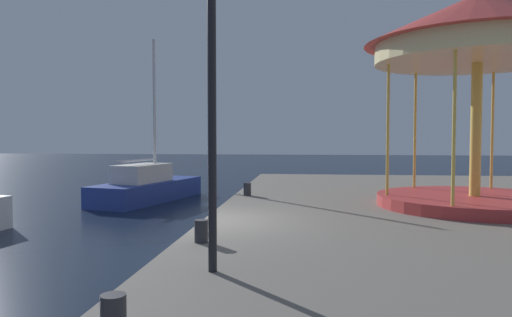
{
  "coord_description": "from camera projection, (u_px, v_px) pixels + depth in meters",
  "views": [
    {
      "loc": [
        2.35,
        -10.4,
        2.67
      ],
      "look_at": [
        0.67,
        4.93,
        1.96
      ],
      "focal_mm": 33.36,
      "sensor_mm": 36.0,
      "label": 1
    }
  ],
  "objects": [
    {
      "name": "ground_plane",
      "position": [
        203.0,
        255.0,
        10.7
      ],
      "size": [
        120.0,
        120.0,
        0.0
      ],
      "primitive_type": "plane",
      "color": "black"
    },
    {
      "name": "sailboat_blue",
      "position": [
        147.0,
        187.0,
        19.67
      ],
      "size": [
        3.29,
        6.11,
        6.76
      ],
      "color": "navy",
      "rests_on": "ground"
    },
    {
      "name": "carousel",
      "position": [
        478.0,
        48.0,
        12.45
      ],
      "size": [
        5.85,
        5.85,
        5.62
      ],
      "color": "#B23333",
      "rests_on": "quay_dock"
    },
    {
      "name": "lamp_post_mid_promenade",
      "position": [
        212.0,
        60.0,
        6.46
      ],
      "size": [
        0.36,
        0.36,
        4.25
      ],
      "color": "black",
      "rests_on": "quay_dock"
    },
    {
      "name": "bollard_north",
      "position": [
        113.0,
        316.0,
        4.43
      ],
      "size": [
        0.24,
        0.24,
        0.4
      ],
      "primitive_type": "cylinder",
      "color": "#2D2D33",
      "rests_on": "quay_dock"
    },
    {
      "name": "bollard_south",
      "position": [
        247.0,
        189.0,
        15.1
      ],
      "size": [
        0.24,
        0.24,
        0.4
      ],
      "primitive_type": "cylinder",
      "color": "#2D2D33",
      "rests_on": "quay_dock"
    },
    {
      "name": "bollard_center",
      "position": [
        201.0,
        231.0,
        8.41
      ],
      "size": [
        0.24,
        0.24,
        0.4
      ],
      "primitive_type": "cylinder",
      "color": "#2D2D33",
      "rests_on": "quay_dock"
    }
  ]
}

